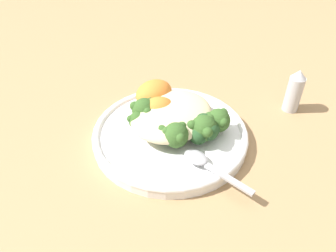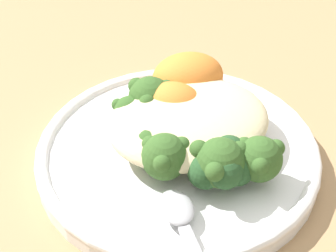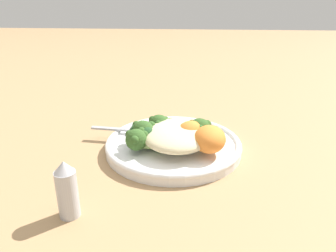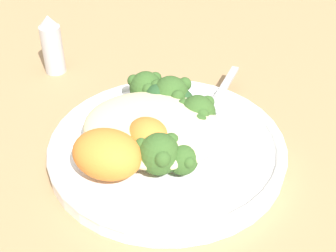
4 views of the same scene
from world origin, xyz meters
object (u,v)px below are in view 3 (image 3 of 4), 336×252
at_px(plate, 173,145).
at_px(sweet_potato_chunk_1, 210,139).
at_px(broccoli_stalk_3, 163,129).
at_px(broccoli_stalk_1, 191,132).
at_px(quinoa_mound, 177,134).
at_px(broccoli_stalk_0, 197,130).
at_px(sweet_potato_chunk_0, 190,132).
at_px(salt_shaker, 67,190).
at_px(broccoli_stalk_2, 172,130).
at_px(broccoli_stalk_5, 142,141).
at_px(spoon, 132,129).
at_px(broccoli_stalk_4, 147,133).
at_px(kale_tuft, 144,134).

height_order(plate, sweet_potato_chunk_1, sweet_potato_chunk_1).
distance_m(plate, broccoli_stalk_3, 0.04).
bearing_deg(broccoli_stalk_1, quinoa_mound, 161.05).
relative_size(broccoli_stalk_0, sweet_potato_chunk_0, 1.49).
height_order(broccoli_stalk_1, broccoli_stalk_3, broccoli_stalk_3).
xyz_separation_m(broccoli_stalk_3, sweet_potato_chunk_0, (-0.02, -0.05, 0.00)).
distance_m(sweet_potato_chunk_0, salt_shaker, 0.25).
bearing_deg(broccoli_stalk_2, broccoli_stalk_1, -112.96).
relative_size(broccoli_stalk_2, broccoli_stalk_5, 0.91).
xyz_separation_m(quinoa_mound, broccoli_stalk_1, (0.02, -0.02, -0.00)).
relative_size(spoon, salt_shaker, 1.42).
height_order(quinoa_mound, broccoli_stalk_4, broccoli_stalk_4).
height_order(broccoli_stalk_0, broccoli_stalk_3, broccoli_stalk_0).
height_order(broccoli_stalk_4, salt_shaker, salt_shaker).
bearing_deg(broccoli_stalk_5, broccoli_stalk_3, -128.13).
distance_m(broccoli_stalk_1, broccoli_stalk_5, 0.10).
height_order(plate, quinoa_mound, quinoa_mound).
bearing_deg(plate, kale_tuft, 106.79).
relative_size(plate, broccoli_stalk_0, 3.16).
relative_size(broccoli_stalk_1, kale_tuft, 1.90).
height_order(broccoli_stalk_2, broccoli_stalk_5, broccoli_stalk_5).
bearing_deg(quinoa_mound, broccoli_stalk_3, 48.74).
height_order(broccoli_stalk_4, kale_tuft, broccoli_stalk_4).
height_order(quinoa_mound, sweet_potato_chunk_0, sweet_potato_chunk_0).
xyz_separation_m(sweet_potato_chunk_1, kale_tuft, (0.02, 0.12, -0.01)).
height_order(quinoa_mound, spoon, quinoa_mound).
distance_m(broccoli_stalk_2, broccoli_stalk_3, 0.02).
bearing_deg(plate, broccoli_stalk_5, 129.83).
relative_size(broccoli_stalk_4, sweet_potato_chunk_0, 1.95).
height_order(broccoli_stalk_1, kale_tuft, kale_tuft).
relative_size(quinoa_mound, broccoli_stalk_2, 1.45).
xyz_separation_m(plate, broccoli_stalk_1, (0.01, -0.03, 0.02)).
distance_m(sweet_potato_chunk_0, kale_tuft, 0.08).
bearing_deg(broccoli_stalk_2, quinoa_mound, -171.13).
bearing_deg(broccoli_stalk_0, sweet_potato_chunk_0, 176.36).
bearing_deg(sweet_potato_chunk_0, broccoli_stalk_2, 53.97).
xyz_separation_m(broccoli_stalk_4, broccoli_stalk_5, (-0.03, 0.01, -0.00)).
bearing_deg(salt_shaker, plate, -32.41).
bearing_deg(broccoli_stalk_0, broccoli_stalk_3, 127.42).
relative_size(plate, spoon, 2.17).
relative_size(broccoli_stalk_0, sweet_potato_chunk_1, 1.15).
height_order(plate, kale_tuft, kale_tuft).
bearing_deg(quinoa_mound, sweet_potato_chunk_0, -81.42).
xyz_separation_m(broccoli_stalk_5, sweet_potato_chunk_0, (0.03, -0.08, 0.00)).
relative_size(broccoli_stalk_3, salt_shaker, 1.29).
bearing_deg(broccoli_stalk_5, spoon, -75.33).
height_order(broccoli_stalk_1, spoon, broccoli_stalk_1).
xyz_separation_m(broccoli_stalk_0, sweet_potato_chunk_1, (-0.04, -0.02, 0.00)).
height_order(broccoli_stalk_3, spoon, broccoli_stalk_3).
height_order(broccoli_stalk_1, broccoli_stalk_4, broccoli_stalk_4).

